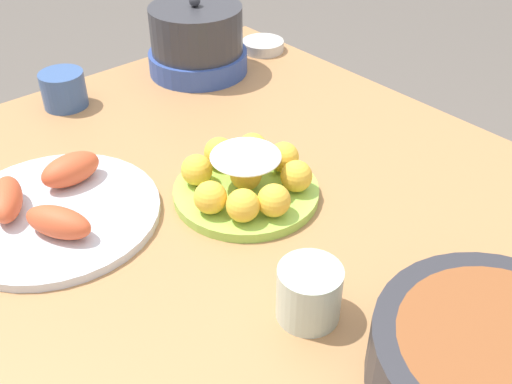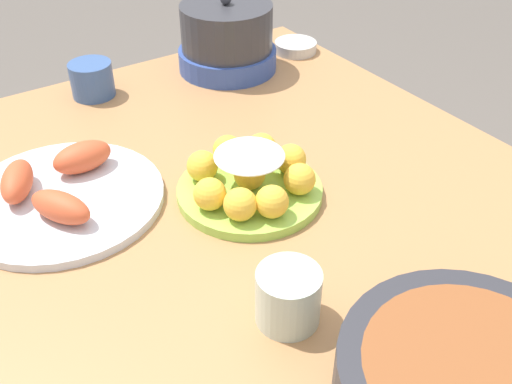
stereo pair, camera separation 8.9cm
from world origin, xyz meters
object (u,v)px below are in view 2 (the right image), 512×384
object	(u,v)px
seafood_platter	(60,193)
cup_near	(288,297)
cup_far	(92,79)
cake_plate	(250,179)
warming_pot	(227,39)
dining_table	(262,275)
sauce_bowl	(296,46)

from	to	relation	value
seafood_platter	cup_near	bearing A→B (deg)	21.24
seafood_platter	cup_far	xyz separation A→B (m)	(-0.31, 0.18, 0.02)
cake_plate	warming_pot	distance (m)	0.48
dining_table	seafood_platter	bearing A→B (deg)	-137.36
cake_plate	sauce_bowl	bearing A→B (deg)	135.94
sauce_bowl	dining_table	bearing A→B (deg)	-41.01
sauce_bowl	seafood_platter	distance (m)	0.70
cake_plate	seafood_platter	xyz separation A→B (m)	(-0.15, -0.25, -0.01)
cup_near	sauce_bowl	bearing A→B (deg)	142.41
cup_near	cup_far	distance (m)	0.70
seafood_platter	cup_far	world-z (taller)	cup_far
seafood_platter	cup_near	world-z (taller)	cup_near
cup_far	dining_table	bearing A→B (deg)	4.27
cup_far	warming_pot	bearing A→B (deg)	81.56
dining_table	cup_near	size ratio (longest dim) A/B	16.11
cake_plate	cup_near	bearing A→B (deg)	-23.16
sauce_bowl	cup_near	world-z (taller)	cup_near
sauce_bowl	cup_far	world-z (taller)	cup_far
cake_plate	seafood_platter	size ratio (longest dim) A/B	0.73
cake_plate	sauce_bowl	distance (m)	0.57
cup_near	dining_table	bearing A→B (deg)	156.12
dining_table	cup_near	bearing A→B (deg)	-23.88
sauce_bowl	cup_far	bearing A→B (deg)	-96.28
cup_near	warming_pot	xyz separation A→B (m)	(-0.66, 0.32, 0.03)
cup_near	warming_pot	size ratio (longest dim) A/B	0.37
dining_table	cake_plate	bearing A→B (deg)	158.13
cup_near	cup_far	bearing A→B (deg)	177.86
sauce_bowl	cup_near	bearing A→B (deg)	-37.59
dining_table	cup_far	distance (m)	0.57
sauce_bowl	warming_pot	bearing A→B (deg)	-92.71
warming_pot	cup_far	bearing A→B (deg)	-98.44
cake_plate	cup_far	distance (m)	0.47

